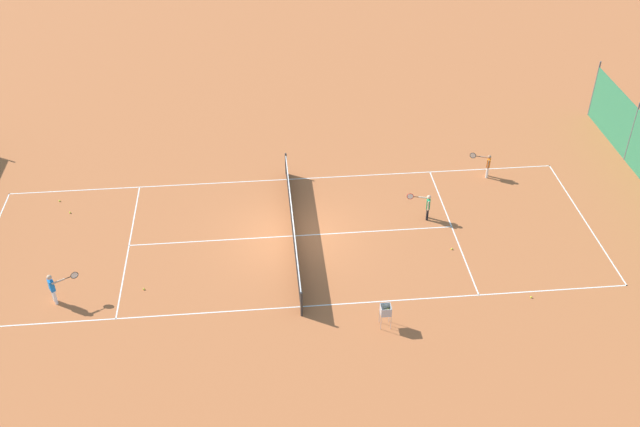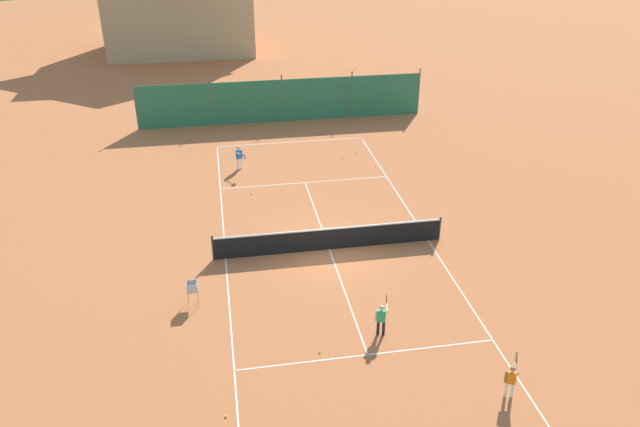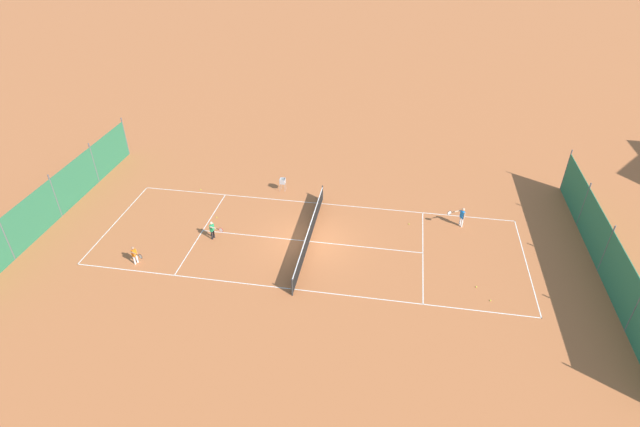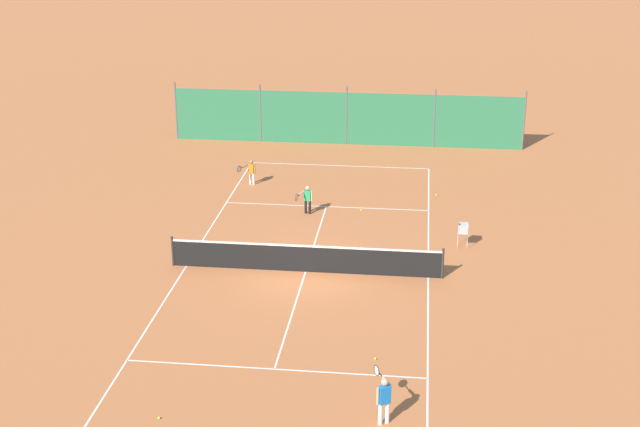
{
  "view_description": "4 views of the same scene",
  "coord_description": "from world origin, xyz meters",
  "px_view_note": "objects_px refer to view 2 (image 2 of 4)",
  "views": [
    {
      "loc": [
        -23.46,
        1.17,
        18.04
      ],
      "look_at": [
        0.47,
        -1.12,
        0.68
      ],
      "focal_mm": 42.0,
      "sensor_mm": 36.0,
      "label": 1
    },
    {
      "loc": [
        -4.03,
        -20.91,
        12.83
      ],
      "look_at": [
        -0.14,
        1.39,
        0.91
      ],
      "focal_mm": 35.0,
      "sensor_mm": 36.0,
      "label": 2
    },
    {
      "loc": [
        22.45,
        4.44,
        17.04
      ],
      "look_at": [
        -1.4,
        0.38,
        1.04
      ],
      "focal_mm": 28.0,
      "sensor_mm": 36.0,
      "label": 3
    },
    {
      "loc": [
        -3.64,
        27.06,
        12.35
      ],
      "look_at": [
        -0.27,
        -1.91,
        1.39
      ],
      "focal_mm": 50.0,
      "sensor_mm": 36.0,
      "label": 4
    }
  ],
  "objects_px": {
    "tennis_ball_near_corner": "(226,416)",
    "tennis_ball_service_box": "(342,158)",
    "tennis_ball_mid_court": "(357,153)",
    "ball_hopper": "(192,288)",
    "tennis_ball_alley_left": "(252,193)",
    "tennis_net": "(329,238)",
    "tennis_ball_alley_right": "(320,352)",
    "player_far_service": "(239,156)",
    "player_far_baseline": "(382,317)",
    "player_near_service": "(511,378)"
  },
  "relations": [
    {
      "from": "tennis_ball_alley_left",
      "to": "tennis_ball_near_corner",
      "type": "bearing_deg",
      "value": -97.22
    },
    {
      "from": "tennis_ball_near_corner",
      "to": "tennis_ball_mid_court",
      "type": "relative_size",
      "value": 1.0
    },
    {
      "from": "tennis_ball_near_corner",
      "to": "tennis_ball_service_box",
      "type": "bearing_deg",
      "value": 68.42
    },
    {
      "from": "player_near_service",
      "to": "tennis_ball_alley_right",
      "type": "distance_m",
      "value": 5.69
    },
    {
      "from": "player_far_service",
      "to": "ball_hopper",
      "type": "relative_size",
      "value": 1.4
    },
    {
      "from": "tennis_ball_alley_left",
      "to": "ball_hopper",
      "type": "distance_m",
      "value": 8.79
    },
    {
      "from": "tennis_ball_service_box",
      "to": "ball_hopper",
      "type": "xyz_separation_m",
      "value": [
        -7.71,
        -11.85,
        0.62
      ]
    },
    {
      "from": "player_far_service",
      "to": "tennis_ball_mid_court",
      "type": "distance_m",
      "value": 6.47
    },
    {
      "from": "tennis_net",
      "to": "tennis_ball_near_corner",
      "type": "height_order",
      "value": "tennis_net"
    },
    {
      "from": "tennis_ball_near_corner",
      "to": "tennis_ball_service_box",
      "type": "relative_size",
      "value": 1.0
    },
    {
      "from": "player_near_service",
      "to": "tennis_ball_alley_left",
      "type": "height_order",
      "value": "player_near_service"
    },
    {
      "from": "tennis_ball_near_corner",
      "to": "player_far_service",
      "type": "bearing_deg",
      "value": 85.27
    },
    {
      "from": "tennis_ball_alley_left",
      "to": "tennis_ball_service_box",
      "type": "bearing_deg",
      "value": 34.4
    },
    {
      "from": "player_near_service",
      "to": "ball_hopper",
      "type": "bearing_deg",
      "value": 145.88
    },
    {
      "from": "tennis_ball_near_corner",
      "to": "tennis_net",
      "type": "bearing_deg",
      "value": 61.72
    },
    {
      "from": "player_near_service",
      "to": "ball_hopper",
      "type": "distance_m",
      "value": 10.65
    },
    {
      "from": "tennis_net",
      "to": "ball_hopper",
      "type": "height_order",
      "value": "tennis_net"
    },
    {
      "from": "player_far_baseline",
      "to": "tennis_ball_mid_court",
      "type": "xyz_separation_m",
      "value": [
        2.65,
        15.12,
        -0.64
      ]
    },
    {
      "from": "tennis_net",
      "to": "player_near_service",
      "type": "relative_size",
      "value": 8.37
    },
    {
      "from": "player_near_service",
      "to": "player_far_service",
      "type": "bearing_deg",
      "value": 110.71
    },
    {
      "from": "player_near_service",
      "to": "player_far_baseline",
      "type": "relative_size",
      "value": 0.95
    },
    {
      "from": "player_near_service",
      "to": "player_far_service",
      "type": "relative_size",
      "value": 0.88
    },
    {
      "from": "tennis_ball_mid_court",
      "to": "ball_hopper",
      "type": "bearing_deg",
      "value": -124.68
    },
    {
      "from": "player_far_baseline",
      "to": "tennis_ball_alley_left",
      "type": "distance_m",
      "value": 11.56
    },
    {
      "from": "ball_hopper",
      "to": "tennis_ball_near_corner",
      "type": "bearing_deg",
      "value": -80.85
    },
    {
      "from": "player_far_baseline",
      "to": "player_far_service",
      "type": "relative_size",
      "value": 0.92
    },
    {
      "from": "tennis_ball_alley_right",
      "to": "ball_hopper",
      "type": "distance_m",
      "value": 5.09
    },
    {
      "from": "tennis_ball_alley_right",
      "to": "tennis_ball_near_corner",
      "type": "height_order",
      "value": "same"
    },
    {
      "from": "tennis_ball_service_box",
      "to": "player_far_service",
      "type": "bearing_deg",
      "value": -174.84
    },
    {
      "from": "player_far_baseline",
      "to": "tennis_ball_service_box",
      "type": "height_order",
      "value": "player_far_baseline"
    },
    {
      "from": "player_far_service",
      "to": "tennis_ball_mid_court",
      "type": "bearing_deg",
      "value": 9.65
    },
    {
      "from": "player_far_service",
      "to": "tennis_ball_alley_left",
      "type": "height_order",
      "value": "player_far_service"
    },
    {
      "from": "tennis_ball_alley_right",
      "to": "ball_hopper",
      "type": "xyz_separation_m",
      "value": [
        -3.85,
        3.26,
        0.62
      ]
    },
    {
      "from": "tennis_net",
      "to": "tennis_ball_near_corner",
      "type": "relative_size",
      "value": 139.09
    },
    {
      "from": "player_far_service",
      "to": "tennis_ball_mid_court",
      "type": "xyz_separation_m",
      "value": [
        6.34,
        1.08,
        -0.69
      ]
    },
    {
      "from": "player_near_service",
      "to": "tennis_ball_near_corner",
      "type": "bearing_deg",
      "value": 176.03
    },
    {
      "from": "player_far_service",
      "to": "ball_hopper",
      "type": "xyz_separation_m",
      "value": [
        -2.26,
        -11.36,
        -0.07
      ]
    },
    {
      "from": "player_near_service",
      "to": "tennis_ball_mid_court",
      "type": "distance_m",
      "value": 18.43
    },
    {
      "from": "player_far_baseline",
      "to": "tennis_ball_service_box",
      "type": "bearing_deg",
      "value": 83.12
    },
    {
      "from": "tennis_ball_alley_right",
      "to": "tennis_ball_service_box",
      "type": "xyz_separation_m",
      "value": [
        3.85,
        15.12,
        0.0
      ]
    },
    {
      "from": "player_far_baseline",
      "to": "ball_hopper",
      "type": "relative_size",
      "value": 1.29
    },
    {
      "from": "tennis_net",
      "to": "player_far_service",
      "type": "bearing_deg",
      "value": 109.47
    },
    {
      "from": "ball_hopper",
      "to": "player_far_baseline",
      "type": "bearing_deg",
      "value": -24.21
    },
    {
      "from": "tennis_net",
      "to": "tennis_ball_mid_court",
      "type": "xyz_separation_m",
      "value": [
        3.32,
        9.65,
        -0.47
      ]
    },
    {
      "from": "tennis_ball_alley_right",
      "to": "tennis_ball_service_box",
      "type": "height_order",
      "value": "same"
    },
    {
      "from": "player_far_service",
      "to": "player_far_baseline",
      "type": "bearing_deg",
      "value": -75.27
    },
    {
      "from": "tennis_ball_near_corner",
      "to": "player_far_baseline",
      "type": "bearing_deg",
      "value": 28.39
    },
    {
      "from": "player_far_service",
      "to": "tennis_ball_service_box",
      "type": "bearing_deg",
      "value": 5.16
    },
    {
      "from": "tennis_net",
      "to": "tennis_ball_near_corner",
      "type": "xyz_separation_m",
      "value": [
        -4.42,
        -8.22,
        -0.47
      ]
    },
    {
      "from": "tennis_net",
      "to": "tennis_ball_alley_left",
      "type": "bearing_deg",
      "value": 115.59
    }
  ]
}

